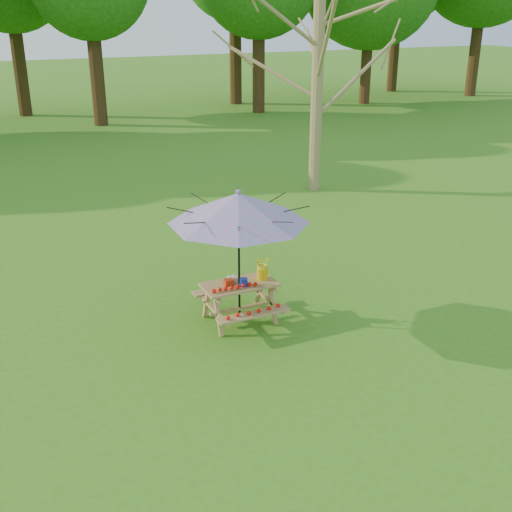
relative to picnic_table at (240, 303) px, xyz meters
name	(u,v)px	position (x,y,z in m)	size (l,w,h in m)	color
ground	(303,451)	(-0.67, -3.38, -0.33)	(120.00, 120.00, 0.00)	#427516
picnic_table	(240,303)	(0.00, 0.00, 0.00)	(1.20, 1.32, 0.67)	#997445
patio_umbrella	(238,208)	(0.00, 0.00, 1.62)	(2.90, 2.90, 2.25)	black
produce_bins	(236,281)	(-0.06, -0.01, 0.40)	(0.34, 0.41, 0.13)	#AD2A0D
tomatoes_row	(235,287)	(-0.15, -0.18, 0.38)	(0.77, 0.13, 0.07)	red
flower_bucket	(262,266)	(0.42, 0.02, 0.57)	(0.30, 0.27, 0.42)	#E3B00B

